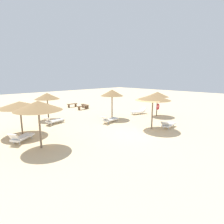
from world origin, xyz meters
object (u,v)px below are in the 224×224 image
parasol_4 (157,95)px  lounger_0 (21,137)px  lounger_3 (168,124)px  bench_1 (72,105)px  parasol_3 (153,97)px  lounger_4 (139,111)px  bench_2 (83,107)px  parasol_1 (47,96)px  parasol_5 (38,106)px  lounger_1 (54,120)px  lounger_2 (110,119)px  parasol_0 (20,105)px  bench_0 (85,105)px  parasol_2 (112,93)px

parasol_4 → lounger_0: (-13.57, 1.92, -2.03)m
lounger_3 → bench_1: lounger_3 is taller
lounger_0 → parasol_3: bearing=-26.3°
lounger_4 → bench_2: bearing=113.6°
lounger_3 → parasol_1: bearing=120.1°
bench_1 → lounger_0: bearing=-136.2°
parasol_5 → bench_1: size_ratio=1.95×
parasol_5 → lounger_3: bearing=-18.9°
parasol_1 → lounger_4: parasol_1 is taller
lounger_1 → lounger_4: lounger_1 is taller
parasol_1 → lounger_1: size_ratio=1.39×
parasol_5 → lounger_2: 7.85m
parasol_0 → lounger_1: bearing=20.1°
lounger_3 → bench_0: lounger_3 is taller
lounger_2 → bench_1: lounger_2 is taller
bench_0 → bench_1: same height
lounger_3 → bench_2: size_ratio=1.30×
lounger_3 → bench_1: bearing=90.2°
parasol_3 → bench_0: parasol_3 is taller
parasol_2 → parasol_4: (4.43, -2.53, -0.31)m
parasol_2 → bench_0: 7.75m
lounger_1 → lounger_3: lounger_1 is taller
parasol_0 → parasol_5: parasol_5 is taller
parasol_1 → lounger_3: 11.85m
parasol_3 → parasol_5: size_ratio=0.99×
parasol_3 → lounger_1: parasol_3 is taller
bench_0 → parasol_4: bearing=-74.8°
parasol_0 → parasol_3: size_ratio=1.09×
parasol_2 → lounger_1: parasol_2 is taller
lounger_4 → bench_1: lounger_4 is taller
parasol_3 → parasol_5: bearing=163.8°
parasol_4 → bench_2: parasol_4 is taller
parasol_4 → lounger_2: (-5.74, 1.50, -2.03)m
parasol_1 → lounger_0: size_ratio=1.43×
lounger_2 → lounger_3: bearing=-64.9°
lounger_0 → lounger_1: 4.74m
bench_1 → lounger_4: bearing=-72.7°
parasol_1 → lounger_2: parasol_1 is taller
parasol_2 → lounger_3: size_ratio=1.53×
lounger_0 → bench_1: lounger_0 is taller
parasol_1 → bench_1: size_ratio=1.79×
bench_1 → bench_2: size_ratio=1.00×
bench_2 → parasol_0: bearing=-150.2°
parasol_3 → parasol_4: bearing=27.9°
parasol_1 → lounger_4: (8.77, -4.73, -2.07)m
parasol_0 → lounger_0: (-0.62, -1.67, -1.95)m
lounger_4 → bench_0: 7.94m
parasol_1 → bench_2: (5.75, 2.18, -2.04)m
parasol_4 → bench_0: size_ratio=1.74×
parasol_2 → lounger_4: size_ratio=1.51×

